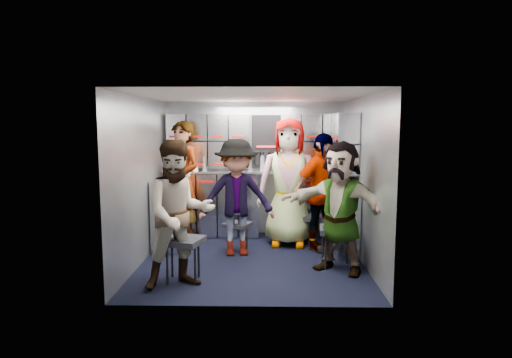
{
  "coord_description": "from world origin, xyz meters",
  "views": [
    {
      "loc": [
        0.17,
        -5.74,
        1.78
      ],
      "look_at": [
        0.04,
        0.35,
        1.02
      ],
      "focal_mm": 32.0,
      "sensor_mm": 36.0,
      "label": 1
    }
  ],
  "objects_px": {
    "jump_seat_near_left": "(183,243)",
    "attendant_standing": "(182,183)",
    "attendant_arc_b": "(237,198)",
    "attendant_arc_e": "(340,207)",
    "jump_seat_near_right": "(337,232)",
    "attendant_arc_c": "(289,182)",
    "jump_seat_mid_left": "(238,226)",
    "attendant_arc_d": "(321,192)",
    "jump_seat_mid_right": "(319,220)",
    "jump_seat_center": "(288,213)",
    "attendant_arc_a": "(179,214)"
  },
  "relations": [
    {
      "from": "attendant_arc_b",
      "to": "attendant_arc_c",
      "type": "xyz_separation_m",
      "value": [
        0.72,
        0.52,
        0.14
      ]
    },
    {
      "from": "jump_seat_center",
      "to": "attendant_arc_d",
      "type": "height_order",
      "value": "attendant_arc_d"
    },
    {
      "from": "jump_seat_near_right",
      "to": "attendant_arc_c",
      "type": "distance_m",
      "value": 1.25
    },
    {
      "from": "attendant_arc_a",
      "to": "attendant_arc_c",
      "type": "distance_m",
      "value": 2.16
    },
    {
      "from": "attendant_arc_c",
      "to": "attendant_arc_e",
      "type": "relative_size",
      "value": 1.18
    },
    {
      "from": "attendant_standing",
      "to": "attendant_arc_d",
      "type": "distance_m",
      "value": 2.02
    },
    {
      "from": "jump_seat_near_right",
      "to": "attendant_arc_a",
      "type": "bearing_deg",
      "value": -157.85
    },
    {
      "from": "jump_seat_near_right",
      "to": "attendant_standing",
      "type": "xyz_separation_m",
      "value": [
        -2.1,
        1.1,
        0.46
      ]
    },
    {
      "from": "attendant_arc_a",
      "to": "attendant_arc_e",
      "type": "bearing_deg",
      "value": -7.03
    },
    {
      "from": "jump_seat_mid_left",
      "to": "attendant_arc_e",
      "type": "bearing_deg",
      "value": -33.91
    },
    {
      "from": "attendant_arc_b",
      "to": "attendant_arc_c",
      "type": "bearing_deg",
      "value": 28.1
    },
    {
      "from": "attendant_arc_b",
      "to": "attendant_standing",
      "type": "bearing_deg",
      "value": 135.86
    },
    {
      "from": "jump_seat_center",
      "to": "attendant_standing",
      "type": "xyz_separation_m",
      "value": [
        -1.55,
        -0.09,
        0.46
      ]
    },
    {
      "from": "jump_seat_near_right",
      "to": "attendant_arc_b",
      "type": "relative_size",
      "value": 0.32
    },
    {
      "from": "attendant_arc_d",
      "to": "jump_seat_mid_right",
      "type": "bearing_deg",
      "value": 54.48
    },
    {
      "from": "jump_seat_mid_left",
      "to": "jump_seat_center",
      "type": "distance_m",
      "value": 0.89
    },
    {
      "from": "jump_seat_near_left",
      "to": "jump_seat_mid_right",
      "type": "xyz_separation_m",
      "value": [
        1.69,
        1.5,
        -0.05
      ]
    },
    {
      "from": "jump_seat_mid_left",
      "to": "attendant_standing",
      "type": "xyz_separation_m",
      "value": [
        -0.83,
        0.43,
        0.55
      ]
    },
    {
      "from": "jump_seat_mid_right",
      "to": "attendant_arc_d",
      "type": "distance_m",
      "value": 0.46
    },
    {
      "from": "jump_seat_center",
      "to": "jump_seat_mid_left",
      "type": "bearing_deg",
      "value": -143.99
    },
    {
      "from": "jump_seat_near_right",
      "to": "attendant_arc_b",
      "type": "xyz_separation_m",
      "value": [
        -1.27,
        0.49,
        0.34
      ]
    },
    {
      "from": "jump_seat_mid_left",
      "to": "jump_seat_center",
      "type": "height_order",
      "value": "jump_seat_center"
    },
    {
      "from": "jump_seat_mid_right",
      "to": "attendant_arc_c",
      "type": "height_order",
      "value": "attendant_arc_c"
    },
    {
      "from": "jump_seat_near_left",
      "to": "attendant_arc_e",
      "type": "height_order",
      "value": "attendant_arc_e"
    },
    {
      "from": "jump_seat_near_left",
      "to": "attendant_arc_e",
      "type": "distance_m",
      "value": 1.87
    },
    {
      "from": "jump_seat_mid_right",
      "to": "attendant_arc_e",
      "type": "bearing_deg",
      "value": -84.41
    },
    {
      "from": "attendant_arc_b",
      "to": "attendant_arc_e",
      "type": "xyz_separation_m",
      "value": [
        1.27,
        -0.67,
        0.0
      ]
    },
    {
      "from": "jump_seat_mid_left",
      "to": "attendant_arc_b",
      "type": "height_order",
      "value": "attendant_arc_b"
    },
    {
      "from": "jump_seat_near_left",
      "to": "attendant_standing",
      "type": "height_order",
      "value": "attendant_standing"
    },
    {
      "from": "attendant_arc_a",
      "to": "attendant_arc_d",
      "type": "distance_m",
      "value": 2.26
    },
    {
      "from": "jump_seat_mid_right",
      "to": "attendant_arc_c",
      "type": "relative_size",
      "value": 0.26
    },
    {
      "from": "jump_seat_center",
      "to": "jump_seat_near_right",
      "type": "relative_size",
      "value": 1.0
    },
    {
      "from": "jump_seat_near_right",
      "to": "attendant_arc_a",
      "type": "distance_m",
      "value": 1.98
    },
    {
      "from": "jump_seat_near_right",
      "to": "attendant_arc_e",
      "type": "distance_m",
      "value": 0.39
    },
    {
      "from": "attendant_arc_b",
      "to": "attendant_arc_e",
      "type": "distance_m",
      "value": 1.43
    },
    {
      "from": "jump_seat_near_left",
      "to": "attendant_arc_a",
      "type": "height_order",
      "value": "attendant_arc_a"
    },
    {
      "from": "jump_seat_center",
      "to": "attendant_arc_c",
      "type": "relative_size",
      "value": 0.27
    },
    {
      "from": "jump_seat_near_right",
      "to": "jump_seat_near_left",
      "type": "bearing_deg",
      "value": -162.92
    },
    {
      "from": "attendant_arc_b",
      "to": "attendant_arc_d",
      "type": "bearing_deg",
      "value": 5.22
    },
    {
      "from": "jump_seat_near_right",
      "to": "attendant_arc_a",
      "type": "height_order",
      "value": "attendant_arc_a"
    },
    {
      "from": "jump_seat_near_left",
      "to": "attendant_arc_b",
      "type": "bearing_deg",
      "value": 62.8
    },
    {
      "from": "jump_seat_mid_left",
      "to": "attendant_arc_c",
      "type": "bearing_deg",
      "value": 25.46
    },
    {
      "from": "jump_seat_near_left",
      "to": "jump_seat_mid_right",
      "type": "relative_size",
      "value": 1.05
    },
    {
      "from": "attendant_standing",
      "to": "attendant_arc_c",
      "type": "bearing_deg",
      "value": 39.31
    },
    {
      "from": "jump_seat_mid_right",
      "to": "attendant_arc_b",
      "type": "distance_m",
      "value": 1.3
    },
    {
      "from": "jump_seat_near_left",
      "to": "attendant_arc_b",
      "type": "xyz_separation_m",
      "value": [
        0.54,
        1.05,
        0.34
      ]
    },
    {
      "from": "jump_seat_mid_left",
      "to": "jump_seat_mid_right",
      "type": "bearing_deg",
      "value": 13.13
    },
    {
      "from": "attendant_standing",
      "to": "attendant_arc_a",
      "type": "bearing_deg",
      "value": -38.25
    },
    {
      "from": "jump_seat_mid_left",
      "to": "attendant_arc_e",
      "type": "distance_m",
      "value": 1.59
    },
    {
      "from": "attendant_arc_e",
      "to": "attendant_arc_b",
      "type": "bearing_deg",
      "value": -173.6
    }
  ]
}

